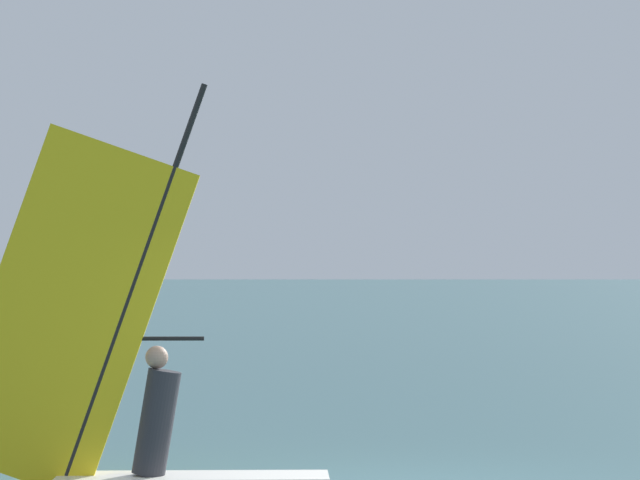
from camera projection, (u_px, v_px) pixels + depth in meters
name	position (u px, v px, depth m)	size (l,w,h in m)	color
windsurfer	(131.00, 391.00, 13.31)	(3.38, 2.24, 3.99)	white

